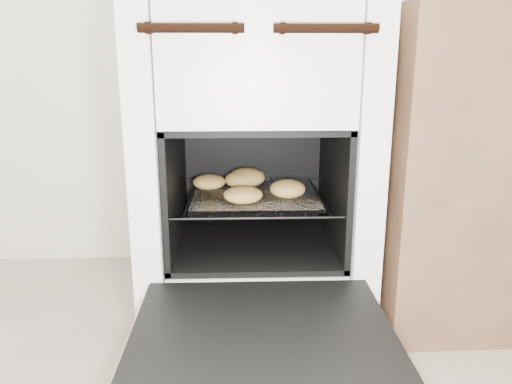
# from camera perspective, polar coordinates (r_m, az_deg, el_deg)

# --- Properties ---
(stove) EXTENTS (0.61, 0.68, 0.93)m
(stove) POSITION_cam_1_polar(r_m,az_deg,el_deg) (1.46, -0.20, 3.44)
(stove) COLOR white
(stove) RESTS_ON ground
(oven_door) EXTENTS (0.55, 0.43, 0.04)m
(oven_door) POSITION_cam_1_polar(r_m,az_deg,el_deg) (1.07, 0.71, -15.79)
(oven_door) COLOR black
(oven_door) RESTS_ON stove
(oven_rack) EXTENTS (0.44, 0.43, 0.01)m
(oven_rack) POSITION_cam_1_polar(r_m,az_deg,el_deg) (1.41, -0.11, -0.47)
(oven_rack) COLOR black
(oven_rack) RESTS_ON stove
(foil_sheet) EXTENTS (0.34, 0.30, 0.01)m
(foil_sheet) POSITION_cam_1_polar(r_m,az_deg,el_deg) (1.39, -0.09, -0.45)
(foil_sheet) COLOR white
(foil_sheet) RESTS_ON oven_rack
(baked_rolls) EXTENTS (0.34, 0.30, 0.05)m
(baked_rolls) POSITION_cam_1_polar(r_m,az_deg,el_deg) (1.41, -1.08, 0.97)
(baked_rolls) COLOR #DFA359
(baked_rolls) RESTS_ON foil_sheet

